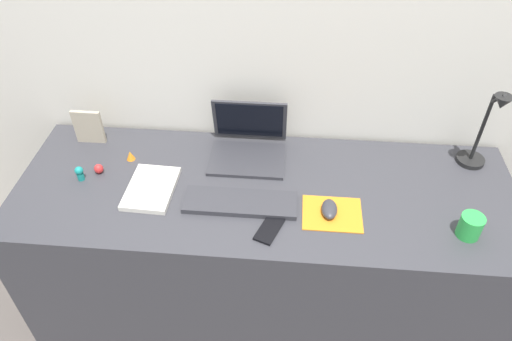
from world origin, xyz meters
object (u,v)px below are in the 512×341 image
Objects in this scene: mouse at (329,209)px; toy_figurine_teal at (80,173)px; keyboard at (240,202)px; notebook_pad at (151,188)px; toy_figurine_orange at (130,155)px; desk_lamp at (485,132)px; cell_phone at (269,229)px; laptop at (248,142)px; coffee_mug at (470,226)px; toy_figurine_red at (99,169)px; picture_frame at (89,127)px.

toy_figurine_teal reaches higher than mouse.
keyboard is 1.71× the size of notebook_pad.
toy_figurine_orange is at bearing 155.11° from keyboard.
toy_figurine_teal is (-1.51, -0.21, -0.14)m from desk_lamp.
mouse is at bearing 47.06° from cell_phone.
toy_figurine_teal is (-0.74, 0.20, 0.03)m from cell_phone.
laptop is at bearing 90.16° from keyboard.
toy_figurine_orange is at bearing 166.77° from coffee_mug.
cell_phone is 0.67m from coffee_mug.
desk_lamp is 1.47m from toy_figurine_red.
toy_figurine_red and toy_figurine_orange have the same top height.
laptop reaches higher than toy_figurine_red.
keyboard is 10.59× the size of toy_figurine_red.
laptop reaches higher than toy_figurine_teal.
laptop is at bearing 17.23° from toy_figurine_red.
notebook_pad is 1.13m from coffee_mug.
laptop is 0.45m from mouse.
cell_phone is (0.11, -0.12, -0.01)m from keyboard.
toy_figurine_teal is at bearing 174.03° from mouse.
cell_phone is at bearing -176.74° from coffee_mug.
toy_figurine_orange is (-1.36, -0.07, -0.15)m from desk_lamp.
cell_phone is 0.89m from picture_frame.
picture_frame is at bearing 161.24° from mouse.
mouse is at bearing -151.79° from desk_lamp.
toy_figurine_teal is at bearing 172.51° from keyboard.
desk_lamp reaches higher than toy_figurine_teal.
laptop is at bearing 126.65° from cell_phone.
laptop is at bearing 179.21° from desk_lamp.
notebook_pad is at bearing -178.08° from cell_phone.
toy_figurine_red is at bearing -178.16° from cell_phone.
coffee_mug is (-0.10, -0.37, -0.13)m from desk_lamp.
toy_figurine_red is (-0.68, 0.24, 0.01)m from cell_phone.
toy_figurine_red reaches higher than notebook_pad.
toy_figurine_orange is at bearing -27.10° from picture_frame.
coffee_mug is at bearing -7.45° from mouse.
toy_figurine_teal is at bearing -142.08° from toy_figurine_red.
laptop is at bearing 135.15° from mouse.
coffee_mug reaches higher than cell_phone.
desk_lamp is 1.55m from picture_frame.
toy_figurine_orange is at bearing 171.59° from cell_phone.
laptop reaches higher than picture_frame.
toy_figurine_teal is at bearing -80.56° from picture_frame.
coffee_mug is 2.23× the size of toy_figurine_orange.
keyboard is (0.00, -0.30, -0.04)m from laptop.
coffee_mug is at bearing -5.64° from keyboard.
laptop is at bearing 19.43° from toy_figurine_teal.
notebook_pad is at bearing -53.54° from toy_figurine_orange.
desk_lamp reaches higher than keyboard.
cell_phone is 3.31× the size of toy_figurine_red.
toy_figurine_red is at bearing -137.57° from toy_figurine_orange.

